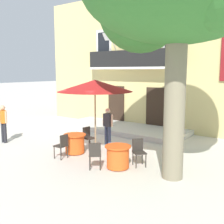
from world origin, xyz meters
TOP-DOWN VIEW (x-y plane):
  - ground_plane at (0.00, 0.00)m, footprint 120.00×120.00m
  - building_facade at (-0.81, 6.99)m, footprint 13.00×5.09m
  - entrance_step_platform at (-0.81, 3.69)m, footprint 6.94×2.61m
  - cafe_table_near_tree at (-0.01, -0.79)m, footprint 0.86×0.86m
  - cafe_chair_near_tree_0 at (0.08, -1.54)m, footprint 0.41×0.41m
  - cafe_chair_near_tree_1 at (0.02, -0.03)m, footprint 0.45×0.45m
  - cafe_table_middle at (2.28, -1.15)m, footprint 0.86×0.86m
  - cafe_chair_middle_0 at (2.70, -0.52)m, footprint 0.56×0.56m
  - cafe_chair_middle_1 at (1.75, -1.68)m, footprint 0.56×0.56m
  - cafe_umbrella at (0.54, -0.19)m, footprint 2.90×2.90m
  - pedestrian_near_entrance at (0.26, 0.98)m, footprint 0.53×0.23m
  - pedestrian_mid_plaza at (-3.70, -1.47)m, footprint 0.53×0.33m

SIDE VIEW (x-z plane):
  - ground_plane at x=0.00m, z-range 0.00..0.00m
  - entrance_step_platform at x=-0.81m, z-range 0.00..0.25m
  - cafe_table_near_tree at x=-0.01m, z-range 0.01..0.77m
  - cafe_table_middle at x=2.28m, z-range 0.01..0.77m
  - cafe_chair_near_tree_0 at x=0.08m, z-range 0.07..0.98m
  - cafe_chair_near_tree_1 at x=0.02m, z-range 0.07..0.98m
  - cafe_chair_middle_0 at x=2.70m, z-range 0.07..0.98m
  - cafe_chair_middle_1 at x=1.75m, z-range 0.07..0.98m
  - pedestrian_near_entrance at x=0.26m, z-range 0.10..1.70m
  - pedestrian_mid_plaza at x=-3.70m, z-range 0.11..1.80m
  - cafe_umbrella at x=0.54m, z-range 1.19..4.04m
  - building_facade at x=-0.81m, z-range 0.00..7.50m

